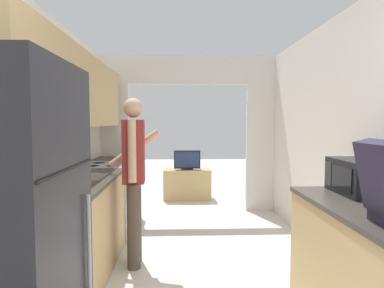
% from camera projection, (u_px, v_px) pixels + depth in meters
% --- Properties ---
extents(wall_left, '(0.38, 6.83, 2.50)m').
position_uv_depth(wall_left, '(45.00, 118.00, 3.05)').
color(wall_left, white).
rests_on(wall_left, ground_plane).
extents(wall_right, '(0.06, 6.83, 2.50)m').
position_uv_depth(wall_right, '(377.00, 148.00, 2.72)').
color(wall_right, white).
rests_on(wall_right, ground_plane).
extents(wall_far_with_doorway, '(3.20, 0.06, 2.50)m').
position_uv_depth(wall_far_with_doorway, '(188.00, 121.00, 5.49)').
color(wall_far_with_doorway, white).
rests_on(wall_far_with_doorway, ground_plane).
extents(counter_left, '(0.62, 3.41, 0.91)m').
position_uv_depth(counter_left, '(86.00, 220.00, 3.48)').
color(counter_left, tan).
rests_on(counter_left, ground_plane).
extents(range_oven, '(0.66, 0.72, 1.05)m').
position_uv_depth(range_oven, '(106.00, 199.00, 4.39)').
color(range_oven, '#B7B7BC').
rests_on(range_oven, ground_plane).
extents(person, '(0.54, 0.38, 1.69)m').
position_uv_depth(person, '(134.00, 176.00, 3.42)').
color(person, '#4C4238').
rests_on(person, ground_plane).
extents(microwave, '(0.33, 0.50, 0.26)m').
position_uv_depth(microwave, '(360.00, 177.00, 2.58)').
color(microwave, black).
rests_on(microwave, counter_right).
extents(tv_cabinet, '(0.88, 0.42, 0.56)m').
position_uv_depth(tv_cabinet, '(187.00, 184.00, 6.43)').
color(tv_cabinet, tan).
rests_on(tv_cabinet, ground_plane).
extents(television, '(0.49, 0.16, 0.36)m').
position_uv_depth(television, '(187.00, 160.00, 6.36)').
color(television, black).
rests_on(television, tv_cabinet).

